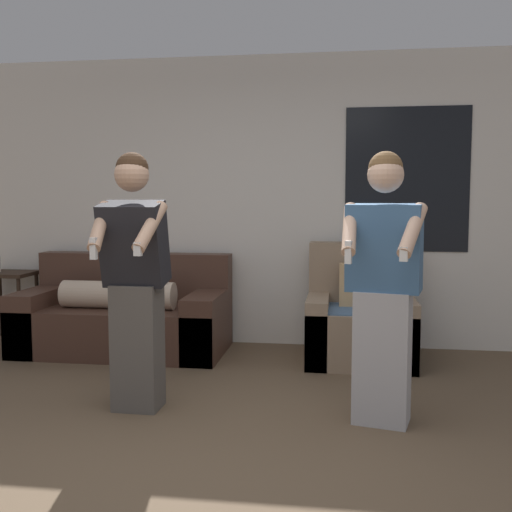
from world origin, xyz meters
The scene contains 7 objects.
ground_plane centered at (0.00, 0.00, 0.00)m, with size 14.00×14.00×0.00m, color brown.
wall_back centered at (0.02, 2.84, 1.35)m, with size 6.74×0.07×2.70m.
couch centered at (-1.22, 2.36, 0.31)m, with size 1.83×0.90×0.87m.
armchair centered at (0.88, 2.32, 0.33)m, with size 0.89×0.80×0.99m.
side_table centered at (-2.48, 2.57, 0.55)m, with size 0.47×0.42×0.83m.
person_left centered at (-0.60, 0.88, 0.85)m, with size 0.46×0.50×1.67m.
person_right centered at (0.97, 0.87, 0.83)m, with size 0.51×0.53×1.65m.
Camera 1 is at (0.72, -2.78, 1.36)m, focal length 42.00 mm.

